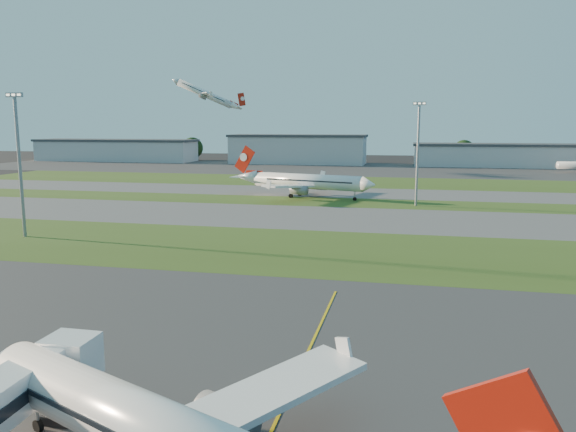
# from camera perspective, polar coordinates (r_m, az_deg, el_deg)

# --- Properties ---
(ground) EXTENTS (700.00, 700.00, 0.00)m
(ground) POSITION_cam_1_polar(r_m,az_deg,el_deg) (43.30, -7.66, -18.63)
(ground) COLOR black
(ground) RESTS_ON ground
(apron_near) EXTENTS (300.00, 70.00, 0.01)m
(apron_near) POSITION_cam_1_polar(r_m,az_deg,el_deg) (43.30, -7.66, -18.62)
(apron_near) COLOR #333335
(apron_near) RESTS_ON ground
(grass_strip_a) EXTENTS (300.00, 34.00, 0.01)m
(grass_strip_a) POSITION_cam_1_polar(r_m,az_deg,el_deg) (91.15, 3.57, -3.57)
(grass_strip_a) COLOR #354D19
(grass_strip_a) RESTS_ON ground
(taxiway_a) EXTENTS (300.00, 32.00, 0.01)m
(taxiway_a) POSITION_cam_1_polar(r_m,az_deg,el_deg) (123.28, 5.93, -0.24)
(taxiway_a) COLOR #515154
(taxiway_a) RESTS_ON ground
(grass_strip_b) EXTENTS (300.00, 18.00, 0.01)m
(grass_strip_b) POSITION_cam_1_polar(r_m,az_deg,el_deg) (147.87, 7.02, 1.32)
(grass_strip_b) COLOR #354D19
(grass_strip_b) RESTS_ON ground
(taxiway_b) EXTENTS (300.00, 26.00, 0.01)m
(taxiway_b) POSITION_cam_1_polar(r_m,az_deg,el_deg) (169.61, 7.73, 2.32)
(taxiway_b) COLOR #515154
(taxiway_b) RESTS_ON ground
(grass_strip_c) EXTENTS (300.00, 40.00, 0.01)m
(grass_strip_c) POSITION_cam_1_polar(r_m,az_deg,el_deg) (202.33, 8.50, 3.41)
(grass_strip_c) COLOR #354D19
(grass_strip_c) RESTS_ON ground
(apron_far) EXTENTS (400.00, 80.00, 0.01)m
(apron_far) POSITION_cam_1_polar(r_m,az_deg,el_deg) (261.99, 9.41, 4.69)
(apron_far) COLOR #333335
(apron_far) RESTS_ON ground
(yellow_line) EXTENTS (0.25, 60.00, 0.02)m
(yellow_line) POSITION_cam_1_polar(r_m,az_deg,el_deg) (42.01, -0.85, -19.47)
(yellow_line) COLOR gold
(yellow_line) RESTS_ON ground
(airliner_taxiing) EXTENTS (39.71, 33.37, 12.69)m
(airliner_taxiing) POSITION_cam_1_polar(r_m,az_deg,el_deg) (157.46, 1.87, 3.50)
(airliner_taxiing) COLOR white
(airliner_taxiing) RESTS_ON ground
(airliner_departing) EXTENTS (30.56, 25.92, 10.04)m
(airliner_departing) POSITION_cam_1_polar(r_m,az_deg,el_deg) (265.67, -8.38, 12.17)
(airliner_departing) COLOR white
(light_mast_west) EXTENTS (3.20, 0.70, 25.80)m
(light_mast_west) POSITION_cam_1_polar(r_m,az_deg,el_deg) (111.52, -25.66, 5.57)
(light_mast_west) COLOR gray
(light_mast_west) RESTS_ON ground
(light_mast_centre) EXTENTS (3.20, 0.70, 25.80)m
(light_mast_centre) POSITION_cam_1_polar(r_m,az_deg,el_deg) (143.98, 13.06, 6.86)
(light_mast_centre) COLOR gray
(light_mast_centre) RESTS_ON ground
(hangar_far_west) EXTENTS (91.80, 23.00, 12.20)m
(hangar_far_west) POSITION_cam_1_polar(r_m,az_deg,el_deg) (333.95, -17.07, 6.42)
(hangar_far_west) COLOR #ADB1B6
(hangar_far_west) RESTS_ON ground
(hangar_west) EXTENTS (71.40, 23.00, 15.20)m
(hangar_west) POSITION_cam_1_polar(r_m,az_deg,el_deg) (296.95, 1.00, 6.81)
(hangar_west) COLOR #ADB1B6
(hangar_west) RESTS_ON ground
(hangar_east) EXTENTS (81.60, 23.00, 11.20)m
(hangar_east) POSITION_cam_1_polar(r_m,az_deg,el_deg) (294.18, 20.57, 5.81)
(hangar_east) COLOR #ADB1B6
(hangar_east) RESTS_ON ground
(tree_far_west) EXTENTS (11.00, 11.00, 12.00)m
(tree_far_west) POSITION_cam_1_polar(r_m,az_deg,el_deg) (365.95, -21.57, 6.45)
(tree_far_west) COLOR black
(tree_far_west) RESTS_ON ground
(tree_west) EXTENTS (12.10, 12.10, 13.20)m
(tree_west) POSITION_cam_1_polar(r_m,az_deg,el_deg) (330.10, -9.68, 6.84)
(tree_west) COLOR black
(tree_west) RESTS_ON ground
(tree_mid_west) EXTENTS (9.90, 9.90, 10.80)m
(tree_mid_west) POSITION_cam_1_polar(r_m,az_deg,el_deg) (304.05, 6.07, 6.48)
(tree_mid_west) COLOR black
(tree_mid_west) RESTS_ON ground
(tree_mid_east) EXTENTS (11.55, 11.55, 12.60)m
(tree_mid_east) POSITION_cam_1_polar(r_m,az_deg,el_deg) (306.31, 17.43, 6.31)
(tree_mid_east) COLOR black
(tree_mid_east) RESTS_ON ground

